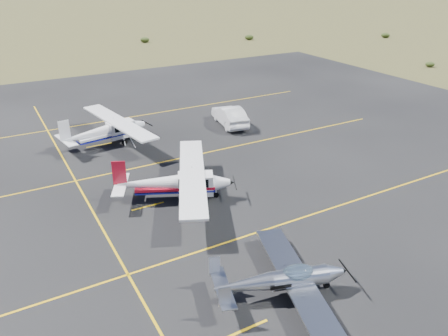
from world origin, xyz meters
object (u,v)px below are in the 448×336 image
object	(u,v)px
sedan	(230,116)
aircraft_low_wing	(284,280)
aircraft_cessna	(175,182)
aircraft_plain	(106,130)

from	to	relation	value
sedan	aircraft_low_wing	bearing A→B (deg)	75.98
aircraft_low_wing	sedan	bearing A→B (deg)	82.66
aircraft_cessna	aircraft_low_wing	bearing A→B (deg)	-61.88
aircraft_cessna	aircraft_plain	bearing A→B (deg)	120.32
aircraft_low_wing	sedan	size ratio (longest dim) A/B	1.56
aircraft_low_wing	sedan	xyz separation A→B (m)	(8.99, 20.25, 0.02)
aircraft_low_wing	aircraft_plain	bearing A→B (deg)	111.43
aircraft_plain	aircraft_cessna	bearing A→B (deg)	-93.28
aircraft_cessna	aircraft_plain	distance (m)	10.94
aircraft_cessna	sedan	distance (m)	13.99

